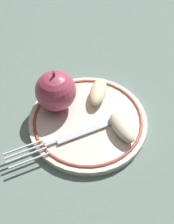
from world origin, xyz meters
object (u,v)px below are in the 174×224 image
at_px(plate, 87,122).
at_px(fork, 65,138).
at_px(apple_red_whole, 56,91).
at_px(apple_slice_back, 98,92).
at_px(apple_slice_front, 122,127).

relative_size(plate, fork, 1.13).
xyz_separation_m(apple_red_whole, apple_slice_back, (0.04, 0.06, -0.02)).
distance_m(apple_red_whole, apple_slice_front, 0.13).
bearing_deg(apple_slice_back, apple_slice_front, 38.44).
height_order(apple_red_whole, apple_slice_back, apple_red_whole).
bearing_deg(apple_slice_front, apple_red_whole, 35.57).
relative_size(apple_slice_front, fork, 0.36).
bearing_deg(apple_red_whole, apple_slice_back, 57.51).
bearing_deg(apple_slice_front, plate, 40.32).
bearing_deg(apple_slice_front, fork, 72.87).
bearing_deg(plate, apple_slice_front, 18.67).
bearing_deg(apple_slice_front, apple_slice_back, -1.28).
height_order(apple_red_whole, fork, apple_red_whole).
height_order(plate, fork, fork).
distance_m(plate, fork, 0.05).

